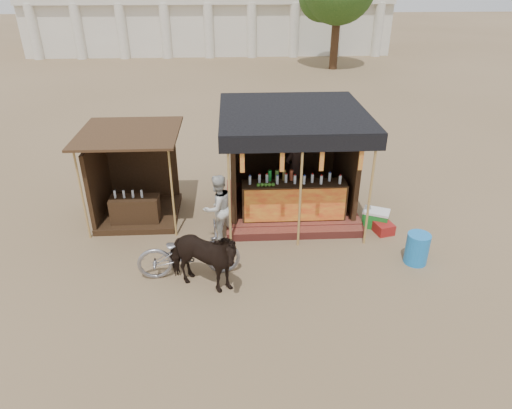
{
  "coord_description": "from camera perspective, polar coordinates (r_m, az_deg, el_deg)",
  "views": [
    {
      "loc": [
        -0.48,
        -7.57,
        5.96
      ],
      "look_at": [
        0.0,
        1.6,
        1.1
      ],
      "focal_mm": 32.0,
      "sensor_mm": 36.0,
      "label": 1
    }
  ],
  "objects": [
    {
      "name": "secondary_stall",
      "position": [
        12.25,
        -15.39,
        2.18
      ],
      "size": [
        2.4,
        2.4,
        2.38
      ],
      "color": "#352013",
      "rests_on": "ground"
    },
    {
      "name": "motorbike",
      "position": [
        9.76,
        -8.4,
        -5.96
      ],
      "size": [
        2.23,
        0.96,
        1.14
      ],
      "primitive_type": "imported",
      "rotation": [
        0.0,
        0.0,
        1.67
      ],
      "color": "gray",
      "rests_on": "ground"
    },
    {
      "name": "ground",
      "position": [
        9.65,
        0.51,
        -10.27
      ],
      "size": [
        120.0,
        120.0,
        0.0
      ],
      "primitive_type": "plane",
      "color": "#846B4C",
      "rests_on": "ground"
    },
    {
      "name": "red_crate",
      "position": [
        11.8,
        15.66,
        -2.86
      ],
      "size": [
        0.51,
        0.52,
        0.27
      ],
      "primitive_type": "cube",
      "rotation": [
        0.0,
        0.0,
        0.24
      ],
      "color": "maroon",
      "rests_on": "ground"
    },
    {
      "name": "blue_barrel",
      "position": [
        10.78,
        19.49,
        -5.21
      ],
      "size": [
        0.54,
        0.54,
        0.72
      ],
      "primitive_type": "cylinder",
      "rotation": [
        0.0,
        0.0,
        0.07
      ],
      "color": "blue",
      "rests_on": "ground"
    },
    {
      "name": "bystander",
      "position": [
        10.87,
        -4.78,
        -0.4
      ],
      "size": [
        1.02,
        0.99,
        1.66
      ],
      "primitive_type": "imported",
      "rotation": [
        0.0,
        0.0,
        3.79
      ],
      "color": "beige",
      "rests_on": "ground"
    },
    {
      "name": "main_stall",
      "position": [
        12.09,
        4.36,
        3.72
      ],
      "size": [
        3.6,
        3.61,
        2.78
      ],
      "color": "brown",
      "rests_on": "ground"
    },
    {
      "name": "cow",
      "position": [
        9.25,
        -6.79,
        -6.85
      ],
      "size": [
        1.87,
        1.4,
        1.44
      ],
      "primitive_type": "imported",
      "rotation": [
        0.0,
        0.0,
        1.15
      ],
      "color": "black",
      "rests_on": "ground"
    },
    {
      "name": "cooler",
      "position": [
        11.98,
        14.72,
        -1.69
      ],
      "size": [
        0.77,
        0.67,
        0.46
      ],
      "color": "#1C8028",
      "rests_on": "ground"
    }
  ]
}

